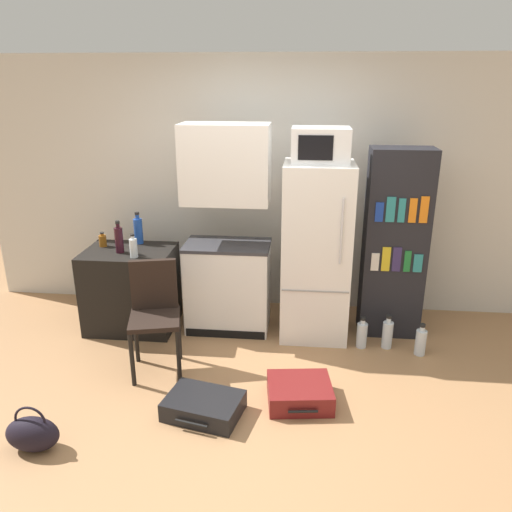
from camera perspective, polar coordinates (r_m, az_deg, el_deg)
name	(u,v)px	position (r m, az deg, el deg)	size (l,w,h in m)	color
ground_plane	(246,415)	(3.83, -1.12, -17.74)	(24.00, 24.00, 0.00)	#A3754C
wall_back	(288,187)	(5.13, 3.70, 7.84)	(6.40, 0.10, 2.56)	beige
side_table	(131,289)	(5.01, -14.05, -3.66)	(0.83, 0.62, 0.79)	black
kitchen_hutch	(227,239)	(4.66, -3.32, 1.96)	(0.80, 0.48, 1.96)	white
refrigerator	(316,253)	(4.60, 6.87, 0.39)	(0.62, 0.59, 1.64)	white
microwave	(321,145)	(4.37, 7.39, 12.45)	(0.49, 0.36, 0.30)	silver
bookshelf	(395,245)	(4.76, 15.56, 1.25)	(0.56, 0.34, 1.76)	black
bottle_amber_beer	(103,240)	(5.03, -17.12, 1.71)	(0.07, 0.07, 0.14)	brown
bottle_clear_short	(133,247)	(4.64, -13.83, 0.95)	(0.07, 0.07, 0.22)	silver
bottle_wine_dark	(119,239)	(4.79, -15.39, 1.86)	(0.08, 0.08, 0.31)	black
bottle_blue_soda	(138,230)	(5.01, -13.30, 2.88)	(0.08, 0.08, 0.32)	#1E47A3
chair	(155,306)	(4.20, -11.52, -5.65)	(0.48, 0.49, 0.93)	black
suitcase_large_flat	(300,393)	(3.93, 5.00, -15.31)	(0.53, 0.48, 0.16)	maroon
suitcase_small_flat	(204,406)	(3.82, -6.00, -16.66)	(0.61, 0.49, 0.14)	black
handbag	(32,434)	(3.78, -24.18, -18.02)	(0.36, 0.20, 0.33)	black
water_bottle_front	(362,334)	(4.70, 12.01, -8.76)	(0.09, 0.09, 0.30)	silver
water_bottle_middle	(421,342)	(4.71, 18.30, -9.28)	(0.10, 0.10, 0.30)	silver
water_bottle_back	(387,334)	(4.74, 14.79, -8.60)	(0.09, 0.09, 0.32)	silver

